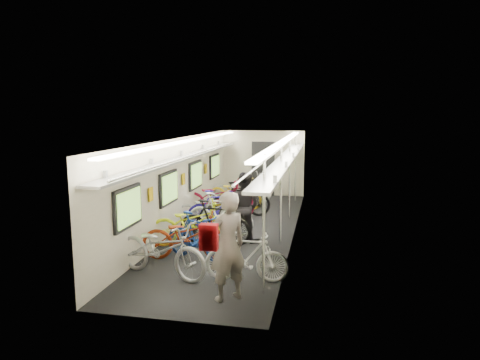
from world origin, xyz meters
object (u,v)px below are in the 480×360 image
at_px(passenger_mid, 244,207).
at_px(bicycle_1, 198,237).
at_px(passenger_near, 227,246).
at_px(bicycle_0, 161,249).
at_px(backpack, 209,237).

bearing_deg(passenger_mid, bicycle_1, 81.85).
distance_m(bicycle_1, passenger_near, 2.03).
bearing_deg(bicycle_1, passenger_near, -125.03).
bearing_deg(passenger_mid, bicycle_0, 81.55).
distance_m(passenger_near, passenger_mid, 3.33).
distance_m(bicycle_0, backpack, 2.16).
bearing_deg(passenger_near, bicycle_0, -69.52).
bearing_deg(bicycle_0, passenger_near, -98.83).
xyz_separation_m(bicycle_1, passenger_mid, (0.67, 1.60, 0.32)).
distance_m(bicycle_1, backpack, 2.76).
bearing_deg(bicycle_0, passenger_mid, -4.28).
relative_size(bicycle_0, bicycle_1, 1.19).
distance_m(bicycle_1, passenger_mid, 1.76).
height_order(passenger_near, backpack, passenger_near).
height_order(bicycle_0, bicycle_1, bicycle_0).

